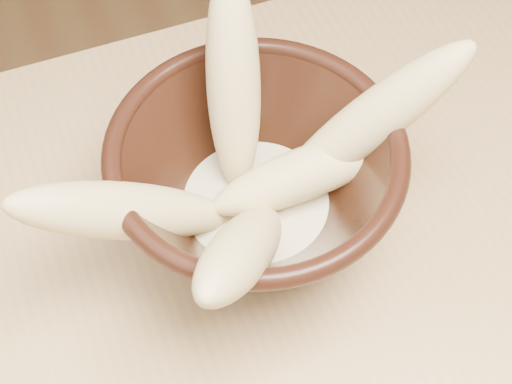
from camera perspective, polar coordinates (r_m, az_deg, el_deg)
bowl at (r=0.56m, az=0.00°, el=0.60°), size 0.23×0.23×0.12m
milk_puddle at (r=0.59m, az=0.00°, el=-1.08°), size 0.13×0.13×0.02m
banana_upright at (r=0.56m, az=-1.81°, el=8.53°), size 0.08×0.13×0.18m
banana_left at (r=0.52m, az=-10.20°, el=-1.52°), size 0.18×0.05×0.15m
banana_right at (r=0.56m, az=9.12°, el=5.57°), size 0.17×0.06×0.16m
banana_across at (r=0.57m, az=4.16°, el=1.59°), size 0.17×0.04×0.06m
banana_front at (r=0.49m, az=-1.08°, el=-4.69°), size 0.14×0.16×0.16m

